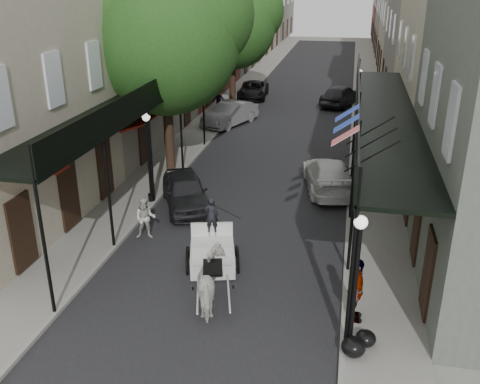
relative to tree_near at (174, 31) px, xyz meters
The scene contains 24 objects.
ground 12.78m from the tree_near, 67.59° to the right, with size 140.00×140.00×0.00m, color gray.
road 12.50m from the tree_near, 66.86° to the left, with size 8.00×90.00×0.01m, color black.
sidewalk_left 11.77m from the tree_near, 94.67° to the left, with size 2.20×90.00×0.12m, color gray.
sidewalk_right 14.91m from the tree_near, 46.88° to the left, with size 2.20×90.00×0.12m, color gray.
building_row_left 20.34m from the tree_near, 102.52° to the left, with size 5.00×80.00×10.50m, color #AFA58C.
building_row_right 23.63m from the tree_near, 57.15° to the left, with size 5.00×80.00×10.50m, color gray.
gallery_left 4.06m from the tree_near, 100.49° to the right, with size 2.20×18.05×4.88m.
gallery_right 9.84m from the tree_near, 19.59° to the right, with size 2.20×18.05×4.88m.
tree_near is the anchor object (origin of this frame).
tree_far 14.02m from the tree_near, 90.19° to the left, with size 6.45×6.00×8.61m.
lamppost_right_near 15.39m from the tree_near, 55.73° to the right, with size 0.32×0.32×3.71m.
lamppost_left 6.10m from the tree_near, 88.66° to the right, with size 0.32×0.32×3.71m.
lamppost_right_far 12.24m from the tree_near, 43.31° to the left, with size 0.32×0.32×3.71m.
horse 13.06m from the tree_near, 67.72° to the right, with size 0.88×1.94×1.63m, color silver.
carriage 10.72m from the tree_near, 65.73° to the right, with size 2.07×2.68×2.73m.
pedestrian_walking 9.23m from the tree_near, 81.97° to the right, with size 0.75×0.59×1.55m, color beige.
pedestrian_sidewalk_left 12.99m from the tree_near, 94.64° to the left, with size 0.99×0.57×1.53m, color gray.
pedestrian_sidewalk_right 14.76m from the tree_near, 52.27° to the right, with size 1.08×0.45×1.85m, color gray.
car_left_near 7.36m from the tree_near, 69.39° to the right, with size 1.65×4.10×1.40m, color black.
car_left_mid 10.28m from the tree_near, 85.98° to the left, with size 1.53×4.40×1.45m, color gray.
car_left_far 17.54m from the tree_near, 87.93° to the left, with size 2.06×4.46×1.24m, color black.
car_right_near 9.31m from the tree_near, ahead, with size 1.94×4.76×1.38m, color silver.
car_right_far 17.84m from the tree_near, 64.75° to the left, with size 1.80×4.47×1.52m, color black.
trash_bags 16.09m from the tree_near, 55.10° to the right, with size 0.87×1.02×0.51m.
Camera 1 is at (3.63, -13.24, 8.90)m, focal length 40.00 mm.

